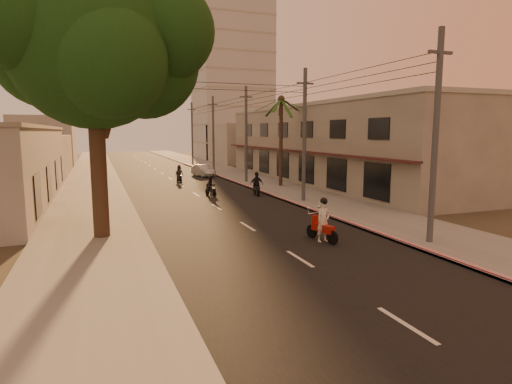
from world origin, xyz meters
TOP-DOWN VIEW (x-y plane):
  - ground at (0.00, 0.00)m, footprint 160.00×160.00m
  - road at (0.00, 20.00)m, footprint 10.00×140.00m
  - sidewalk_right at (7.50, 20.00)m, footprint 5.00×140.00m
  - sidewalk_left at (-7.50, 20.00)m, footprint 5.00×140.00m
  - curb_stripe at (5.10, 15.00)m, footprint 0.20×60.00m
  - shophouse_row at (13.95, 18.00)m, footprint 8.80×34.20m
  - distant_tower at (16.00, 56.00)m, footprint 12.10×12.10m
  - broadleaf_tree at (-6.61, 2.14)m, footprint 9.60×8.70m
  - palm_tree at (8.00, 16.00)m, footprint 5.00×5.00m
  - utility_poles at (6.20, 20.00)m, footprint 1.20×48.26m
  - filler_right at (14.00, 45.00)m, footprint 8.00×14.00m
  - filler_left_near at (-14.00, 34.00)m, footprint 8.00×14.00m
  - filler_left_far at (-14.00, 52.00)m, footprint 8.00×14.00m
  - scooter_red at (2.12, -1.98)m, footprint 0.94×1.99m
  - scooter_mid_a at (0.89, 12.81)m, footprint 1.00×1.60m
  - scooter_mid_b at (4.20, 11.88)m, footprint 1.13×1.86m
  - scooter_far_a at (0.34, 22.88)m, footprint 0.81×1.68m
  - parked_car at (3.69, 26.97)m, footprint 2.63×4.29m

SIDE VIEW (x-z plane):
  - ground at x=0.00m, z-range 0.00..0.00m
  - road at x=0.00m, z-range 0.00..0.02m
  - sidewalk_right at x=7.50m, z-range 0.00..0.12m
  - sidewalk_left at x=-7.50m, z-range 0.00..0.12m
  - curb_stripe at x=5.10m, z-range 0.00..0.20m
  - parked_car at x=3.69m, z-range 0.00..1.26m
  - scooter_mid_a at x=0.89m, z-range -0.07..1.52m
  - scooter_far_a at x=0.34m, z-range -0.08..1.57m
  - scooter_mid_b at x=4.20m, z-range -0.09..1.74m
  - scooter_red at x=2.12m, z-range -0.12..1.86m
  - filler_left_near at x=-14.00m, z-range 0.00..4.40m
  - filler_right at x=14.00m, z-range 0.00..6.00m
  - filler_left_far at x=-14.00m, z-range 0.00..7.00m
  - shophouse_row at x=13.95m, z-range 0.00..7.30m
  - utility_poles at x=6.20m, z-range 2.04..11.04m
  - palm_tree at x=8.00m, z-range 3.05..11.25m
  - broadleaf_tree at x=-6.61m, z-range 2.43..14.53m
  - distant_tower at x=16.00m, z-range 0.00..28.00m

